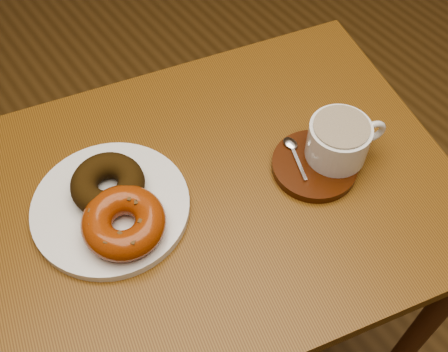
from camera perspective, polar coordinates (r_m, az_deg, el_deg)
ground at (r=1.60m, az=9.05°, el=-12.25°), size 6.00×6.00×0.00m
cafe_table at (r=0.99m, az=-0.94°, el=-5.07°), size 0.88×0.74×0.72m
donut_plate at (r=0.88m, az=-11.43°, el=-3.12°), size 0.25×0.25×0.01m
donut_cinnamon at (r=0.87m, az=-11.72°, el=-0.83°), size 0.12×0.12×0.04m
donut_caramel at (r=0.83m, az=-10.16°, el=-4.66°), size 0.16×0.16×0.05m
saucer at (r=0.92m, az=9.18°, el=1.06°), size 0.19×0.19×0.01m
coffee_cup at (r=0.91m, az=11.64°, el=3.60°), size 0.13×0.10×0.07m
teaspoon at (r=0.92m, az=6.91°, el=2.94°), size 0.04×0.09×0.01m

